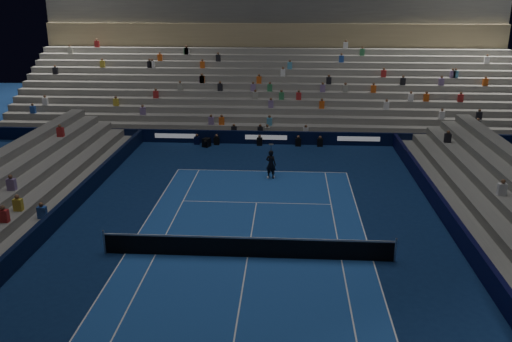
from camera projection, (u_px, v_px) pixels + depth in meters
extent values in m
plane|color=#0C1F49|center=(248.00, 257.00, 23.61)|extent=(90.00, 90.00, 0.00)
cube|color=#1B4797|center=(248.00, 257.00, 23.61)|extent=(10.97, 23.77, 0.01)
cube|color=black|center=(266.00, 137.00, 40.94)|extent=(44.00, 0.25, 1.00)
cube|color=black|center=(473.00, 253.00, 22.88)|extent=(0.25, 37.00, 1.00)
cube|color=black|center=(32.00, 241.00, 24.02)|extent=(0.25, 37.00, 1.00)
cube|color=slate|center=(267.00, 137.00, 41.97)|extent=(44.00, 1.00, 0.50)
cube|color=slate|center=(267.00, 131.00, 42.83)|extent=(44.00, 1.00, 1.00)
cube|color=slate|center=(268.00, 125.00, 43.70)|extent=(44.00, 1.00, 1.50)
cube|color=slate|center=(268.00, 119.00, 44.56)|extent=(44.00, 1.00, 2.00)
cube|color=slate|center=(269.00, 114.00, 45.43)|extent=(44.00, 1.00, 2.50)
cube|color=slate|center=(269.00, 108.00, 46.29)|extent=(44.00, 1.00, 3.00)
cube|color=slate|center=(270.00, 103.00, 47.16)|extent=(44.00, 1.00, 3.50)
cube|color=slate|center=(270.00, 98.00, 48.03)|extent=(44.00, 1.00, 4.00)
cube|color=slate|center=(271.00, 93.00, 48.89)|extent=(44.00, 1.00, 4.50)
cube|color=slate|center=(271.00, 89.00, 49.76)|extent=(44.00, 1.00, 5.00)
cube|color=slate|center=(271.00, 84.00, 50.62)|extent=(44.00, 1.00, 5.50)
cube|color=slate|center=(272.00, 80.00, 51.49)|extent=(44.00, 1.00, 6.00)
cube|color=#8F7D58|center=(273.00, 35.00, 51.22)|extent=(44.00, 0.60, 2.20)
cube|color=#494947|center=(273.00, 7.00, 51.71)|extent=(44.00, 2.40, 3.00)
cube|color=slate|center=(492.00, 259.00, 22.91)|extent=(1.00, 37.00, 0.50)
cube|color=slate|center=(16.00, 245.00, 24.14)|extent=(1.00, 37.00, 0.50)
cylinder|color=#B2B2B7|center=(104.00, 242.00, 23.81)|extent=(0.10, 0.10, 1.10)
cylinder|color=#B2B2B7|center=(395.00, 250.00, 23.05)|extent=(0.10, 0.10, 1.10)
cube|color=black|center=(248.00, 248.00, 23.46)|extent=(12.80, 0.03, 0.90)
cube|color=white|center=(247.00, 238.00, 23.31)|extent=(12.80, 0.04, 0.08)
imported|color=black|center=(271.00, 164.00, 33.30)|extent=(0.78, 0.65, 1.82)
cube|color=black|center=(206.00, 142.00, 40.26)|extent=(0.67, 0.73, 0.65)
cylinder|color=black|center=(205.00, 142.00, 39.75)|extent=(0.28, 0.38, 0.16)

